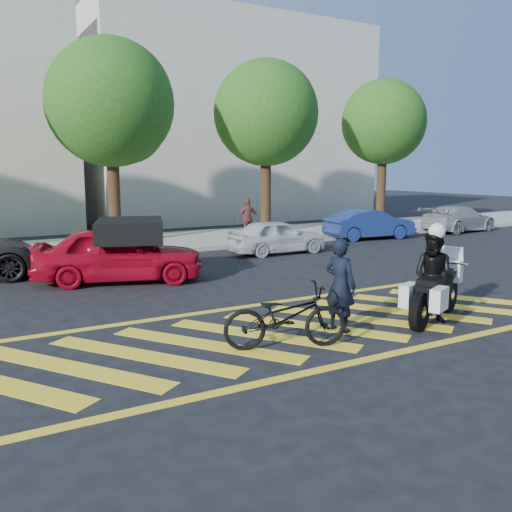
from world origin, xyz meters
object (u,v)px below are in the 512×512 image
police_motorcycle (435,292)px  parked_right (370,224)px  officer_moto (434,277)px  officer_bike (340,285)px  parked_mid_right (277,236)px  parked_far_right (459,219)px  red_convertible (119,254)px  bicycle (285,317)px

police_motorcycle → parked_right: (7.12, 10.07, 0.04)m
officer_moto → parked_right: (7.14, 10.05, -0.26)m
officer_bike → parked_right: (9.13, 9.67, -0.23)m
parked_mid_right → parked_far_right: parked_far_right is taller
red_convertible → parked_right: red_convertible is taller
police_motorcycle → parked_mid_right: 8.84m
bicycle → red_convertible: bearing=27.7°
parked_far_right → red_convertible: bearing=95.0°
parked_mid_right → parked_right: (5.40, 1.40, 0.03)m
bicycle → parked_mid_right: bearing=-11.2°
police_motorcycle → officer_moto: officer_moto is taller
red_convertible → parked_mid_right: red_convertible is taller
officer_bike → officer_moto: size_ratio=0.97×
police_motorcycle → parked_far_right: (12.52, 10.07, 0.01)m
police_motorcycle → parked_right: parked_right is taller
bicycle → parked_far_right: 18.80m
parked_right → red_convertible: bearing=113.2°
parked_far_right → parked_right: bearing=83.6°
bicycle → police_motorcycle: size_ratio=0.90×
officer_bike → parked_mid_right: size_ratio=0.49×
parked_mid_right → parked_far_right: bearing=-82.0°
police_motorcycle → red_convertible: bearing=98.7°
officer_bike → parked_right: bearing=-61.9°
officer_moto → parked_mid_right: (1.74, 8.65, -0.29)m
officer_bike → parked_right: size_ratio=0.45×
officer_bike → parked_far_right: (14.53, 9.67, -0.26)m
parked_right → officer_moto: bearing=151.4°
bicycle → red_convertible: red_convertible is taller
bicycle → parked_right: bearing=-26.9°
police_motorcycle → red_convertible: (-4.34, 6.69, 0.15)m
officer_bike → red_convertible: 6.71m
bicycle → parked_far_right: size_ratio=0.50×
officer_moto → red_convertible: (-4.32, 6.67, -0.15)m
parked_mid_right → officer_bike: bearing=156.4°
bicycle → parked_mid_right: parked_mid_right is taller
bicycle → red_convertible: (-0.94, 6.62, 0.19)m
red_convertible → parked_right: bearing=-55.3°
parked_right → parked_far_right: (5.40, 0.00, -0.03)m
parked_mid_right → red_convertible: bearing=108.7°
parked_right → parked_far_right: 5.40m
bicycle → officer_moto: size_ratio=1.16×
officer_moto → parked_right: 12.33m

